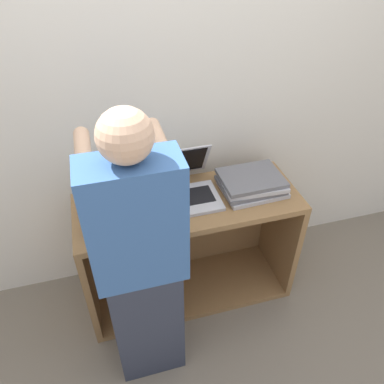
% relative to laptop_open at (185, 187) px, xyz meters
% --- Properties ---
extents(ground_plane, '(12.00, 12.00, 0.00)m').
position_rel_laptop_open_xyz_m(ground_plane, '(0.00, -0.31, -0.82)').
color(ground_plane, '#756B5B').
extents(wall_back, '(8.00, 0.05, 2.40)m').
position_rel_laptop_open_xyz_m(wall_back, '(0.00, 0.28, 0.38)').
color(wall_back, silver).
rests_on(wall_back, ground_plane).
extents(cart, '(1.26, 0.48, 0.77)m').
position_rel_laptop_open_xyz_m(cart, '(0.00, 0.00, -0.44)').
color(cart, olive).
rests_on(cart, ground_plane).
extents(laptop_open, '(0.34, 0.40, 0.26)m').
position_rel_laptop_open_xyz_m(laptop_open, '(0.00, 0.00, 0.00)').
color(laptop_open, '#B7B7BC').
rests_on(laptop_open, cart).
extents(laptop_stack_left, '(0.36, 0.28, 0.10)m').
position_rel_laptop_open_xyz_m(laptop_stack_left, '(-0.37, -0.07, -0.00)').
color(laptop_stack_left, '#232326').
rests_on(laptop_stack_left, cart).
extents(laptop_stack_right, '(0.36, 0.29, 0.10)m').
position_rel_laptop_open_xyz_m(laptop_stack_right, '(0.37, -0.06, -0.00)').
color(laptop_stack_right, '#B7B7BC').
rests_on(laptop_stack_right, cart).
extents(person, '(0.40, 0.52, 1.56)m').
position_rel_laptop_open_xyz_m(person, '(-0.33, -0.47, -0.04)').
color(person, '#2D3342').
rests_on(person, ground_plane).
extents(inventory_tag, '(0.06, 0.02, 0.01)m').
position_rel_laptop_open_xyz_m(inventory_tag, '(-0.37, -0.13, 0.05)').
color(inventory_tag, red).
rests_on(inventory_tag, laptop_stack_left).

